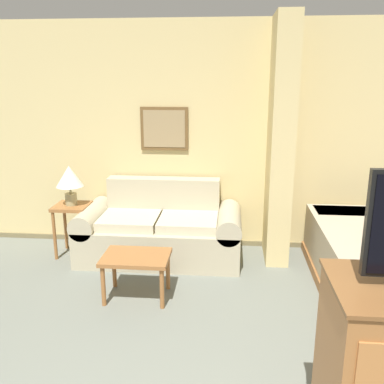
% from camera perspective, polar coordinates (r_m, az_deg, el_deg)
% --- Properties ---
extents(wall_back, '(6.89, 0.16, 2.60)m').
position_cam_1_polar(wall_back, '(5.00, 3.79, 7.20)').
color(wall_back, '#DBC484').
rests_on(wall_back, ground_plane).
extents(wall_partition_pillar, '(0.24, 0.61, 2.60)m').
position_cam_1_polar(wall_partition_pillar, '(4.67, 11.71, 6.42)').
color(wall_partition_pillar, '#DBC484').
rests_on(wall_partition_pillar, ground_plane).
extents(couch, '(1.80, 0.84, 0.85)m').
position_cam_1_polar(couch, '(4.84, -4.23, -5.15)').
color(couch, '#B7AD8E').
rests_on(couch, ground_plane).
extents(coffee_table, '(0.61, 0.44, 0.41)m').
position_cam_1_polar(coffee_table, '(3.98, -7.45, -9.17)').
color(coffee_table, '#996033').
rests_on(coffee_table, ground_plane).
extents(side_table, '(0.38, 0.38, 0.59)m').
position_cam_1_polar(side_table, '(5.01, -15.66, -3.03)').
color(side_table, '#996033').
rests_on(side_table, ground_plane).
extents(table_lamp, '(0.30, 0.30, 0.45)m').
position_cam_1_polar(table_lamp, '(4.90, -16.01, 1.74)').
color(table_lamp, tan).
rests_on(table_lamp, side_table).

